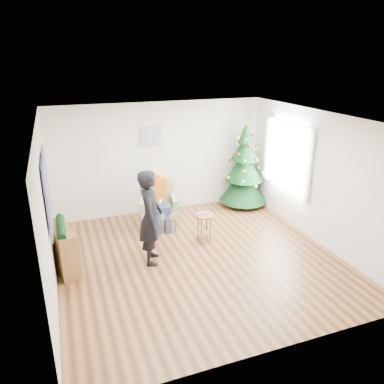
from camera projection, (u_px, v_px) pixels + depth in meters
name	position (u px, v px, depth m)	size (l,w,h in m)	color
floor	(198.00, 258.00, 6.99)	(5.00, 5.00, 0.00)	brown
ceiling	(199.00, 118.00, 6.09)	(5.00, 5.00, 0.00)	white
wall_back	(160.00, 158.00, 8.74)	(5.00, 5.00, 0.00)	silver
wall_front	(276.00, 263.00, 4.34)	(5.00, 5.00, 0.00)	silver
wall_left	(47.00, 213.00, 5.73)	(5.00, 5.00, 0.00)	silver
wall_right	(317.00, 178.00, 7.35)	(5.00, 5.00, 0.00)	silver
window_panel	(288.00, 156.00, 8.15)	(0.04, 1.30, 1.40)	white
curtains	(286.00, 156.00, 8.14)	(0.05, 1.75, 1.50)	white
christmas_tree	(244.00, 168.00, 9.18)	(1.19, 1.19, 2.15)	#3F2816
stool	(204.00, 228.00, 7.54)	(0.39, 0.39, 0.58)	brown
laptop	(204.00, 214.00, 7.44)	(0.32, 0.21, 0.03)	silver
armchair	(158.00, 210.00, 8.16)	(0.90, 0.85, 1.03)	gray
seated_person	(158.00, 198.00, 8.00)	(0.50, 0.68, 1.34)	navy
standing_man	(150.00, 217.00, 6.61)	(0.64, 0.42, 1.74)	black
game_controller	(161.00, 201.00, 6.55)	(0.04, 0.13, 0.04)	white
console	(64.00, 249.00, 6.51)	(0.30, 1.00, 0.80)	brown
garland	(61.00, 227.00, 6.36)	(0.14, 0.14, 0.90)	black
tapestry	(47.00, 191.00, 5.92)	(0.03, 1.50, 1.15)	black
framed_picture	(151.00, 136.00, 8.46)	(0.52, 0.05, 0.42)	tan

